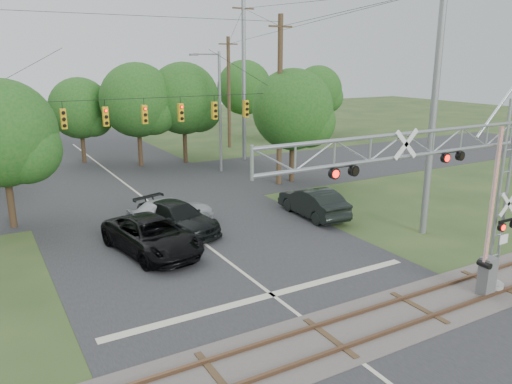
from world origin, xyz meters
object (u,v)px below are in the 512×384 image
traffic_signal_span (159,110)px  crossing_gantry (446,187)px  pickup_black (152,236)px  sedan_silver (171,211)px  streetlight (218,106)px  car_dark (177,218)px

traffic_signal_span → crossing_gantry: bearing=-79.3°
pickup_black → sedan_silver: pickup_black is taller
traffic_signal_span → sedan_silver: size_ratio=4.20×
pickup_black → streetlight: 17.70m
crossing_gantry → traffic_signal_span: (-3.45, 18.36, 1.16)m
car_dark → sedan_silver: sedan_silver is taller
pickup_black → traffic_signal_span: bearing=57.0°
streetlight → car_dark: bearing=-124.3°
pickup_black → crossing_gantry: bearing=-66.6°
car_dark → sedan_silver: size_ratio=1.14×
sedan_silver → crossing_gantry: bearing=-164.6°
crossing_gantry → pickup_black: (-6.84, 10.28, -3.72)m
pickup_black → sedan_silver: (2.15, 3.28, -0.03)m
crossing_gantry → car_dark: 13.81m
sedan_silver → traffic_signal_span: bearing=-18.2°
pickup_black → sedan_silver: bearing=46.6°
traffic_signal_span → pickup_black: size_ratio=3.31×
car_dark → sedan_silver: bearing=68.4°
sedan_silver → streetlight: bearing=-40.6°
sedan_silver → streetlight: size_ratio=0.50×
pickup_black → streetlight: (10.10, 13.88, 4.32)m
streetlight → pickup_black: bearing=-126.0°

